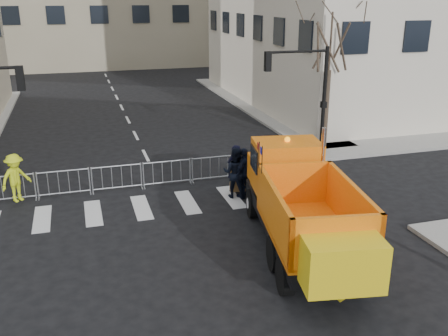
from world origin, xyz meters
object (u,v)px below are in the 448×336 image
object	(u,v)px
worker	(16,178)
plow_truck	(301,204)
cop_a	(235,168)
cop_c	(244,173)
newspaper_box	(297,155)
cop_b	(235,173)

from	to	relation	value
worker	plow_truck	bearing A→B (deg)	-75.67
plow_truck	cop_a	world-z (taller)	plow_truck
plow_truck	cop_c	bearing A→B (deg)	12.19
plow_truck	newspaper_box	xyz separation A→B (m)	(3.18, 7.16, -0.92)
cop_b	plow_truck	bearing A→B (deg)	126.90
cop_c	worker	distance (m)	8.79
plow_truck	worker	xyz separation A→B (m)	(-8.83, 6.52, -0.53)
cop_b	worker	xyz separation A→B (m)	(-8.27, 1.67, 0.06)
cop_a	cop_b	bearing A→B (deg)	58.93
cop_a	worker	distance (m)	8.52
cop_c	cop_a	bearing A→B (deg)	-117.85
worker	newspaper_box	world-z (taller)	worker
cop_a	newspaper_box	distance (m)	3.95
cop_b	newspaper_box	bearing A→B (deg)	-117.97
plow_truck	cop_a	size ratio (longest dim) A/B	4.88
worker	newspaper_box	bearing A→B (deg)	-36.15
cop_c	newspaper_box	size ratio (longest dim) A/B	1.85
cop_c	newspaper_box	distance (m)	4.14
cop_a	worker	xyz separation A→B (m)	(-8.46, 1.06, 0.10)
cop_b	worker	size ratio (longest dim) A/B	1.09
cop_c	newspaper_box	world-z (taller)	cop_c
cop_b	cop_c	bearing A→B (deg)	-158.68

